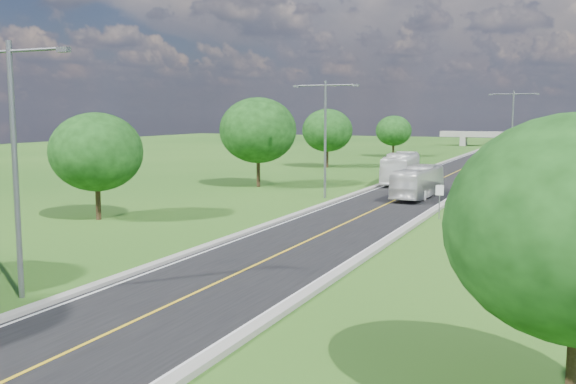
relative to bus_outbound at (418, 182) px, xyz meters
The scene contains 15 objects.
ground 12.01m from the bus_outbound, 96.40° to the left, with size 260.00×260.00×0.00m, color #1E4914.
road 17.96m from the bus_outbound, 94.26° to the left, with size 8.00×150.00×0.06m, color black.
curb_left 18.75m from the bus_outbound, 107.35° to the left, with size 0.50×150.00×0.22m, color gray.
curb_right 18.14m from the bus_outbound, 80.71° to the left, with size 0.50×150.00×0.22m, color gray.
speed_limit_sign 10.87m from the bus_outbound, 69.14° to the right, with size 0.55×0.09×2.40m.
overpass 91.87m from the bus_outbound, 90.83° to the left, with size 30.00×3.00×3.20m.
streetlight_near_left 37.16m from the bus_outbound, 101.46° to the right, with size 5.90×0.25×10.00m.
streetlight_mid_left 9.18m from the bus_outbound, 156.80° to the right, with size 5.90×0.25×10.00m.
streetlight_far_right 30.56m from the bus_outbound, 81.11° to the left, with size 5.90×0.25×10.00m.
tree_lb 26.77m from the bus_outbound, 130.71° to the right, with size 6.30×6.30×7.33m.
tree_lc 16.96m from the bus_outbound, behind, with size 7.56×7.56×8.79m.
tree_ld 31.89m from the bus_outbound, 125.33° to the left, with size 6.72×6.72×7.82m.
tree_le 52.39m from the bus_outbound, 107.61° to the left, with size 5.88×5.88×6.84m.
bus_outbound is the anchor object (origin of this frame).
bus_inbound 11.51m from the bus_outbound, 111.96° to the left, with size 2.61×11.17×3.11m, color white.
Camera 1 is at (13.90, -6.07, 7.28)m, focal length 40.00 mm.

